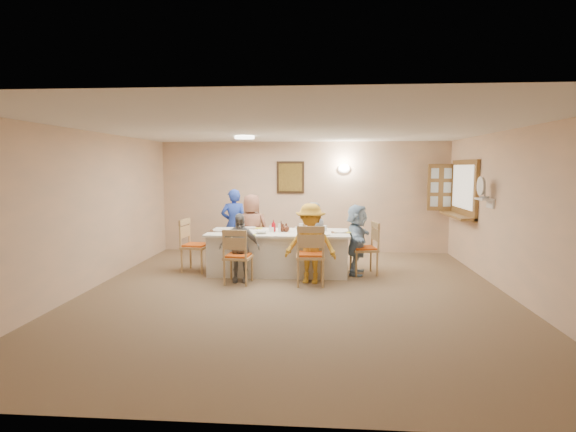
# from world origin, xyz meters

# --- Properties ---
(ground) EXTENTS (7.00, 7.00, 0.00)m
(ground) POSITION_xyz_m (0.00, 0.00, 0.00)
(ground) COLOR brown
(room_walls) EXTENTS (7.00, 7.00, 7.00)m
(room_walls) POSITION_xyz_m (0.00, 0.00, 1.51)
(room_walls) COLOR #C7AB91
(room_walls) RESTS_ON ground
(wall_picture) EXTENTS (0.62, 0.05, 0.72)m
(wall_picture) POSITION_xyz_m (-0.30, 3.46, 1.70)
(wall_picture) COLOR #372413
(wall_picture) RESTS_ON room_walls
(wall_sconce) EXTENTS (0.26, 0.09, 0.18)m
(wall_sconce) POSITION_xyz_m (0.90, 3.44, 1.90)
(wall_sconce) COLOR white
(wall_sconce) RESTS_ON room_walls
(ceiling_light) EXTENTS (0.36, 0.36, 0.05)m
(ceiling_light) POSITION_xyz_m (-1.00, 1.50, 2.47)
(ceiling_light) COLOR white
(ceiling_light) RESTS_ON room_walls
(serving_hatch) EXTENTS (0.06, 1.50, 1.15)m
(serving_hatch) POSITION_xyz_m (3.21, 2.40, 1.50)
(serving_hatch) COLOR brown
(serving_hatch) RESTS_ON room_walls
(hatch_sill) EXTENTS (0.30, 1.50, 0.05)m
(hatch_sill) POSITION_xyz_m (3.09, 2.40, 0.97)
(hatch_sill) COLOR brown
(hatch_sill) RESTS_ON room_walls
(shutter_door) EXTENTS (0.55, 0.04, 1.00)m
(shutter_door) POSITION_xyz_m (2.95, 3.16, 1.50)
(shutter_door) COLOR brown
(shutter_door) RESTS_ON room_walls
(fan_shelf) EXTENTS (0.22, 0.36, 0.03)m
(fan_shelf) POSITION_xyz_m (3.13, 1.05, 1.40)
(fan_shelf) COLOR white
(fan_shelf) RESTS_ON room_walls
(desk_fan) EXTENTS (0.30, 0.30, 0.28)m
(desk_fan) POSITION_xyz_m (3.10, 1.05, 1.55)
(desk_fan) COLOR #A5A5A8
(desk_fan) RESTS_ON fan_shelf
(dining_table) EXTENTS (2.56, 1.08, 0.76)m
(dining_table) POSITION_xyz_m (-0.37, 1.40, 0.38)
(dining_table) COLOR silver
(dining_table) RESTS_ON ground
(chair_back_left) EXTENTS (0.51, 0.51, 0.99)m
(chair_back_left) POSITION_xyz_m (-0.97, 2.20, 0.50)
(chair_back_left) COLOR tan
(chair_back_left) RESTS_ON ground
(chair_back_right) EXTENTS (0.44, 0.44, 0.91)m
(chair_back_right) POSITION_xyz_m (0.23, 2.20, 0.45)
(chair_back_right) COLOR tan
(chair_back_right) RESTS_ON ground
(chair_front_left) EXTENTS (0.49, 0.49, 0.94)m
(chair_front_left) POSITION_xyz_m (-0.97, 0.60, 0.47)
(chair_front_left) COLOR tan
(chair_front_left) RESTS_ON ground
(chair_front_right) EXTENTS (0.51, 0.51, 1.01)m
(chair_front_right) POSITION_xyz_m (0.23, 0.60, 0.51)
(chair_front_right) COLOR tan
(chair_front_right) RESTS_ON ground
(chair_left_end) EXTENTS (0.53, 0.53, 0.98)m
(chair_left_end) POSITION_xyz_m (-1.92, 1.40, 0.49)
(chair_left_end) COLOR tan
(chair_left_end) RESTS_ON ground
(chair_right_end) EXTENTS (0.54, 0.54, 0.96)m
(chair_right_end) POSITION_xyz_m (1.18, 1.40, 0.48)
(chair_right_end) COLOR tan
(chair_right_end) RESTS_ON ground
(diner_back_left) EXTENTS (0.74, 0.53, 1.40)m
(diner_back_left) POSITION_xyz_m (-0.97, 2.08, 0.70)
(diner_back_left) COLOR brown
(diner_back_left) RESTS_ON ground
(diner_back_right) EXTENTS (0.69, 0.57, 1.25)m
(diner_back_right) POSITION_xyz_m (0.23, 2.08, 0.62)
(diner_back_right) COLOR #A9AEBB
(diner_back_right) RESTS_ON ground
(diner_front_left) EXTENTS (0.73, 0.39, 1.16)m
(diner_front_left) POSITION_xyz_m (-0.97, 0.72, 0.58)
(diner_front_left) COLOR gray
(diner_front_left) RESTS_ON ground
(diner_front_right) EXTENTS (1.01, 0.74, 1.34)m
(diner_front_right) POSITION_xyz_m (0.23, 0.72, 0.67)
(diner_front_right) COLOR gold
(diner_front_right) RESTS_ON ground
(diner_right_end) EXTENTS (1.29, 0.74, 1.27)m
(diner_right_end) POSITION_xyz_m (1.05, 1.40, 0.63)
(diner_right_end) COLOR #9CBDDA
(diner_right_end) RESTS_ON ground
(caregiver) EXTENTS (0.66, 0.54, 1.48)m
(caregiver) POSITION_xyz_m (-1.42, 2.55, 0.74)
(caregiver) COLOR blue
(caregiver) RESTS_ON ground
(placemat_fl) EXTENTS (0.33, 0.24, 0.01)m
(placemat_fl) POSITION_xyz_m (-0.97, 0.98, 0.76)
(placemat_fl) COLOR #472B19
(placemat_fl) RESTS_ON dining_table
(plate_fl) EXTENTS (0.25, 0.25, 0.02)m
(plate_fl) POSITION_xyz_m (-0.97, 0.98, 0.77)
(plate_fl) COLOR white
(plate_fl) RESTS_ON dining_table
(napkin_fl) EXTENTS (0.13, 0.13, 0.01)m
(napkin_fl) POSITION_xyz_m (-0.79, 0.93, 0.77)
(napkin_fl) COLOR yellow
(napkin_fl) RESTS_ON dining_table
(placemat_fr) EXTENTS (0.34, 0.25, 0.01)m
(placemat_fr) POSITION_xyz_m (0.23, 0.98, 0.76)
(placemat_fr) COLOR #472B19
(placemat_fr) RESTS_ON dining_table
(plate_fr) EXTENTS (0.24, 0.24, 0.02)m
(plate_fr) POSITION_xyz_m (0.23, 0.98, 0.77)
(plate_fr) COLOR white
(plate_fr) RESTS_ON dining_table
(napkin_fr) EXTENTS (0.14, 0.14, 0.01)m
(napkin_fr) POSITION_xyz_m (0.41, 0.93, 0.77)
(napkin_fr) COLOR yellow
(napkin_fr) RESTS_ON dining_table
(placemat_bl) EXTENTS (0.35, 0.26, 0.01)m
(placemat_bl) POSITION_xyz_m (-0.97, 1.82, 0.76)
(placemat_bl) COLOR #472B19
(placemat_bl) RESTS_ON dining_table
(plate_bl) EXTENTS (0.26, 0.26, 0.02)m
(plate_bl) POSITION_xyz_m (-0.97, 1.82, 0.77)
(plate_bl) COLOR white
(plate_bl) RESTS_ON dining_table
(napkin_bl) EXTENTS (0.13, 0.13, 0.01)m
(napkin_bl) POSITION_xyz_m (-0.79, 1.77, 0.77)
(napkin_bl) COLOR yellow
(napkin_bl) RESTS_ON dining_table
(placemat_br) EXTENTS (0.37, 0.27, 0.01)m
(placemat_br) POSITION_xyz_m (0.23, 1.82, 0.76)
(placemat_br) COLOR #472B19
(placemat_br) RESTS_ON dining_table
(plate_br) EXTENTS (0.24, 0.24, 0.02)m
(plate_br) POSITION_xyz_m (0.23, 1.82, 0.77)
(plate_br) COLOR white
(plate_br) RESTS_ON dining_table
(napkin_br) EXTENTS (0.13, 0.13, 0.01)m
(napkin_br) POSITION_xyz_m (0.41, 1.77, 0.77)
(napkin_br) COLOR yellow
(napkin_br) RESTS_ON dining_table
(placemat_le) EXTENTS (0.37, 0.27, 0.01)m
(placemat_le) POSITION_xyz_m (-1.47, 1.40, 0.76)
(placemat_le) COLOR #472B19
(placemat_le) RESTS_ON dining_table
(plate_le) EXTENTS (0.24, 0.24, 0.01)m
(plate_le) POSITION_xyz_m (-1.47, 1.40, 0.77)
(plate_le) COLOR white
(plate_le) RESTS_ON dining_table
(napkin_le) EXTENTS (0.15, 0.15, 0.01)m
(napkin_le) POSITION_xyz_m (-1.29, 1.35, 0.77)
(napkin_le) COLOR yellow
(napkin_le) RESTS_ON dining_table
(placemat_re) EXTENTS (0.33, 0.24, 0.01)m
(placemat_re) POSITION_xyz_m (0.75, 1.40, 0.76)
(placemat_re) COLOR #472B19
(placemat_re) RESTS_ON dining_table
(plate_re) EXTENTS (0.25, 0.25, 0.02)m
(plate_re) POSITION_xyz_m (0.75, 1.40, 0.77)
(plate_re) COLOR white
(plate_re) RESTS_ON dining_table
(napkin_re) EXTENTS (0.14, 0.14, 0.01)m
(napkin_re) POSITION_xyz_m (0.93, 1.35, 0.77)
(napkin_re) COLOR yellow
(napkin_re) RESTS_ON dining_table
(teacup_a) EXTENTS (0.14, 0.14, 0.10)m
(teacup_a) POSITION_xyz_m (-1.15, 1.07, 0.81)
(teacup_a) COLOR white
(teacup_a) RESTS_ON dining_table
(teacup_b) EXTENTS (0.14, 0.14, 0.09)m
(teacup_b) POSITION_xyz_m (0.01, 1.95, 0.80)
(teacup_b) COLOR white
(teacup_b) RESTS_ON dining_table
(bowl_a) EXTENTS (0.31, 0.31, 0.05)m
(bowl_a) POSITION_xyz_m (-0.65, 1.15, 0.79)
(bowl_a) COLOR white
(bowl_a) RESTS_ON dining_table
(bowl_b) EXTENTS (0.20, 0.20, 0.06)m
(bowl_b) POSITION_xyz_m (0.01, 1.68, 0.79)
(bowl_b) COLOR white
(bowl_b) RESTS_ON dining_table
(condiment_ketchup) EXTENTS (0.11, 0.11, 0.22)m
(condiment_ketchup) POSITION_xyz_m (-0.46, 1.39, 0.87)
(condiment_ketchup) COLOR red
(condiment_ketchup) RESTS_ON dining_table
(condiment_brown) EXTENTS (0.10, 0.11, 0.20)m
(condiment_brown) POSITION_xyz_m (-0.33, 1.42, 0.86)
(condiment_brown) COLOR #4A2213
(condiment_brown) RESTS_ON dining_table
(condiment_malt) EXTENTS (0.14, 0.14, 0.16)m
(condiment_malt) POSITION_xyz_m (-0.23, 1.40, 0.84)
(condiment_malt) COLOR #4A2213
(condiment_malt) RESTS_ON dining_table
(drinking_glass) EXTENTS (0.06, 0.06, 0.10)m
(drinking_glass) POSITION_xyz_m (-0.52, 1.45, 0.82)
(drinking_glass) COLOR silver
(drinking_glass) RESTS_ON dining_table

